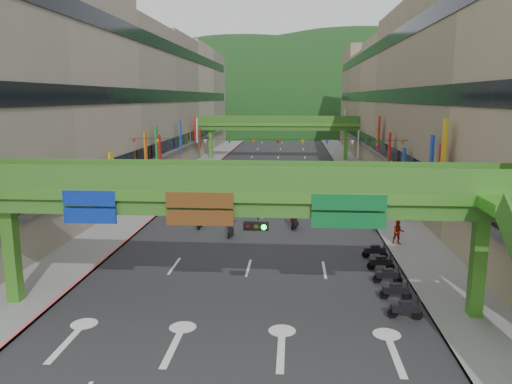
{
  "coord_description": "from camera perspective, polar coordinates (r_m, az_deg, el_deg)",
  "views": [
    {
      "loc": [
        2.59,
        -16.27,
        10.03
      ],
      "look_at": [
        0.0,
        18.0,
        3.5
      ],
      "focal_mm": 35.0,
      "sensor_mm": 36.0,
      "label": 1
    }
  ],
  "objects": [
    {
      "name": "scooter_rider_far",
      "position": [
        50.74,
        -4.52,
        0.62
      ],
      "size": [
        0.98,
        1.6,
        2.2
      ],
      "color": "#86000A",
      "rests_on": "ground"
    },
    {
      "name": "curb_right",
      "position": [
        67.33,
        9.83,
        2.11
      ],
      "size": [
        0.2,
        140.0,
        0.18
      ],
      "primitive_type": "cube",
      "color": "gray",
      "rests_on": "ground"
    },
    {
      "name": "hill_left",
      "position": [
        177.43,
        -1.39,
        7.52
      ],
      "size": [
        168.0,
        140.0,
        112.0
      ],
      "primitive_type": "ellipsoid",
      "color": "#1C4419",
      "rests_on": "ground"
    },
    {
      "name": "scooter_rider_near",
      "position": [
        36.47,
        -2.92,
        -3.72
      ],
      "size": [
        0.69,
        1.6,
        1.99
      ],
      "color": "black",
      "rests_on": "ground"
    },
    {
      "name": "pedestrian_red",
      "position": [
        35.55,
        15.92,
        -4.66
      ],
      "size": [
        0.82,
        0.65,
        1.66
      ],
      "primitive_type": "imported",
      "rotation": [
        0.0,
        0.0,
        -0.02
      ],
      "color": "#9D240C",
      "rests_on": "ground"
    },
    {
      "name": "overpass_near",
      "position": [
        22.24,
        -0.05,
        -1.77
      ],
      "size": [
        28.0,
        12.27,
        7.1
      ],
      "color": "#4C9E2D",
      "rests_on": "ground"
    },
    {
      "name": "building_row_right",
      "position": [
        68.26,
        18.45,
        9.74
      ],
      "size": [
        12.8,
        95.0,
        19.0
      ],
      "color": "gray",
      "rests_on": "ground"
    },
    {
      "name": "car_silver",
      "position": [
        67.07,
        -1.19,
        2.73
      ],
      "size": [
        1.46,
        4.04,
        1.32
      ],
      "primitive_type": "imported",
      "rotation": [
        0.0,
        0.0,
        0.02
      ],
      "color": "#92949A",
      "rests_on": "ground"
    },
    {
      "name": "sidewalk_left",
      "position": [
        68.38,
        -7.2,
        2.3
      ],
      "size": [
        4.0,
        140.0,
        0.15
      ],
      "primitive_type": "cube",
      "color": "gray",
      "rests_on": "ground"
    },
    {
      "name": "scooter_rider_left",
      "position": [
        39.0,
        -6.45,
        -2.7
      ],
      "size": [
        0.97,
        1.6,
        2.01
      ],
      "color": "gray",
      "rests_on": "ground"
    },
    {
      "name": "road_slab",
      "position": [
        67.07,
        2.06,
        2.16
      ],
      "size": [
        18.0,
        140.0,
        0.02
      ],
      "primitive_type": "cube",
      "color": "#28282B",
      "rests_on": "ground"
    },
    {
      "name": "curb_left",
      "position": [
        68.02,
        -5.63,
        2.3
      ],
      "size": [
        0.2,
        140.0,
        0.18
      ],
      "primitive_type": "cube",
      "color": "#CC5959",
      "rests_on": "ground"
    },
    {
      "name": "sidewalk_right",
      "position": [
        67.54,
        11.43,
        2.07
      ],
      "size": [
        4.0,
        140.0,
        0.15
      ],
      "primitive_type": "cube",
      "color": "gray",
      "rests_on": "ground"
    },
    {
      "name": "pedestrian_blue",
      "position": [
        55.3,
        13.23,
        0.9
      ],
      "size": [
        0.83,
        0.59,
        1.66
      ],
      "primitive_type": "imported",
      "rotation": [
        0.0,
        0.0,
        3.26
      ],
      "color": "#385465",
      "rests_on": "ground"
    },
    {
      "name": "ground",
      "position": [
        19.29,
        -4.31,
        -20.61
      ],
      "size": [
        320.0,
        320.0,
        0.0
      ],
      "primitive_type": "plane",
      "color": "black",
      "rests_on": "ground"
    },
    {
      "name": "overpass_far",
      "position": [
        81.44,
        2.51,
        7.49
      ],
      "size": [
        28.0,
        2.2,
        7.1
      ],
      "color": "#4C9E2D",
      "rests_on": "ground"
    },
    {
      "name": "building_row_left",
      "position": [
        69.68,
        -13.88,
        9.98
      ],
      "size": [
        12.8,
        95.0,
        19.0
      ],
      "color": "#9E937F",
      "rests_on": "ground"
    },
    {
      "name": "bunting_string",
      "position": [
        46.52,
        1.12,
        5.74
      ],
      "size": [
        26.0,
        0.36,
        0.47
      ],
      "color": "black",
      "rests_on": "ground"
    },
    {
      "name": "car_yellow",
      "position": [
        63.69,
        5.45,
        2.28
      ],
      "size": [
        2.28,
        4.29,
        1.39
      ],
      "primitive_type": "imported",
      "rotation": [
        0.0,
        0.0,
        0.16
      ],
      "color": "#BB9809",
      "rests_on": "ground"
    },
    {
      "name": "pedestrian_dark",
      "position": [
        42.53,
        16.92,
        -2.12
      ],
      "size": [
        1.1,
        0.59,
        1.79
      ],
      "primitive_type": "imported",
      "rotation": [
        0.0,
        0.0,
        -0.15
      ],
      "color": "black",
      "rests_on": "ground"
    },
    {
      "name": "scooter_rider_mid",
      "position": [
        38.63,
        4.43,
        -2.58
      ],
      "size": [
        1.03,
        1.58,
        2.19
      ],
      "color": "black",
      "rests_on": "ground"
    },
    {
      "name": "hill_right",
      "position": [
        197.8,
        10.92,
        7.66
      ],
      "size": [
        208.0,
        176.0,
        128.0
      ],
      "primitive_type": "ellipsoid",
      "color": "#1C4419",
      "rests_on": "ground"
    },
    {
      "name": "parked_scooter_row",
      "position": [
        28.42,
        14.83,
        -9.16
      ],
      "size": [
        1.6,
        9.37,
        1.08
      ],
      "color": "black",
      "rests_on": "ground"
    }
  ]
}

